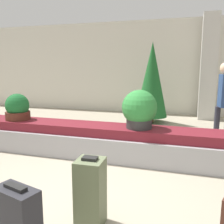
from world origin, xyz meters
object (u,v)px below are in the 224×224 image
object	(u,v)px
potted_plant_0	(139,110)
decorated_tree	(152,80)
pillar	(209,68)
potted_plant_1	(17,108)
suitcase_3	(90,193)
traveler_0	(224,97)
suitcase_1	(18,224)

from	to	relation	value
potted_plant_0	decorated_tree	bearing A→B (deg)	94.45
pillar	potted_plant_1	bearing A→B (deg)	-132.36
suitcase_3	traveler_0	size ratio (longest dim) A/B	0.43
potted_plant_0	decorated_tree	xyz separation A→B (m)	(-0.24, 3.14, 0.35)
suitcase_3	traveler_0	bearing A→B (deg)	61.24
potted_plant_1	suitcase_3	bearing A→B (deg)	-39.92
suitcase_3	potted_plant_1	size ratio (longest dim) A/B	1.41
potted_plant_0	decorated_tree	size ratio (longest dim) A/B	0.28
potted_plant_1	traveler_0	bearing A→B (deg)	17.91
potted_plant_0	potted_plant_1	bearing A→B (deg)	179.93
pillar	suitcase_1	distance (m)	7.07
pillar	suitcase_1	bearing A→B (deg)	-105.39
suitcase_3	decorated_tree	distance (m)	5.17
suitcase_3	potted_plant_1	world-z (taller)	potted_plant_1
decorated_tree	potted_plant_1	bearing A→B (deg)	-125.09
traveler_0	potted_plant_1	bearing A→B (deg)	100.20
potted_plant_1	decorated_tree	distance (m)	3.86
suitcase_3	potted_plant_0	world-z (taller)	potted_plant_0
potted_plant_0	potted_plant_1	distance (m)	2.45
traveler_0	suitcase_3	bearing A→B (deg)	146.15
suitcase_1	potted_plant_0	world-z (taller)	potted_plant_0
suitcase_1	traveler_0	xyz separation A→B (m)	(1.98, 3.82, 0.70)
pillar	decorated_tree	distance (m)	1.90
potted_plant_0	decorated_tree	distance (m)	3.17
potted_plant_0	traveler_0	bearing A→B (deg)	40.89
traveler_0	suitcase_1	bearing A→B (deg)	144.94
pillar	traveler_0	bearing A→B (deg)	-87.37
potted_plant_0	traveler_0	distance (m)	1.94
potted_plant_0	suitcase_3	bearing A→B (deg)	-93.37
pillar	decorated_tree	size ratio (longest dim) A/B	1.38
potted_plant_1	decorated_tree	size ratio (longest dim) A/B	0.22
pillar	suitcase_3	world-z (taller)	pillar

